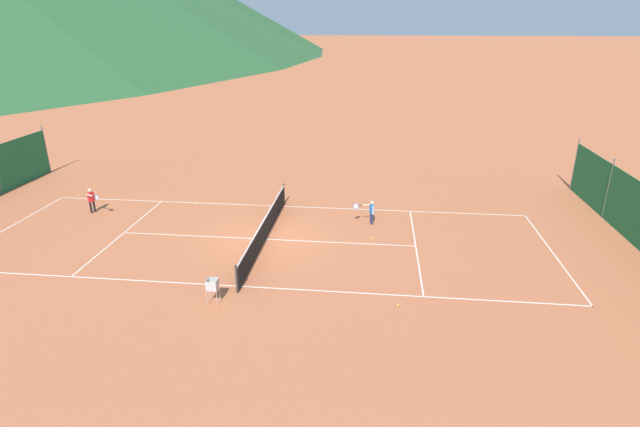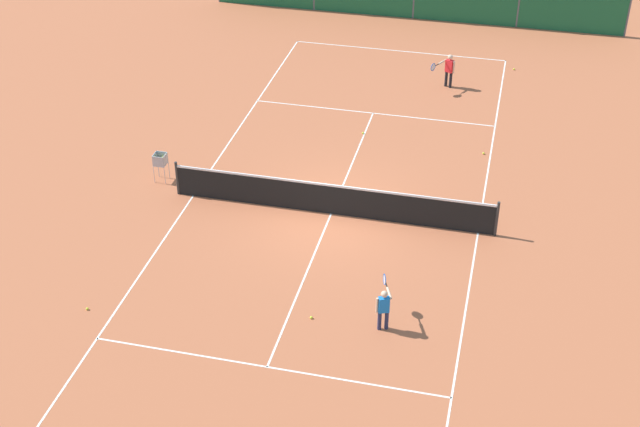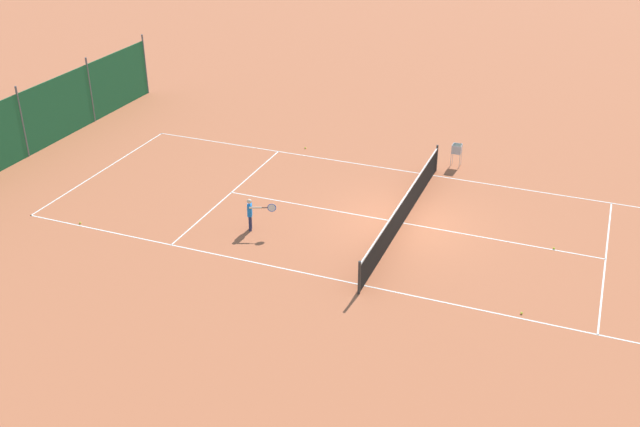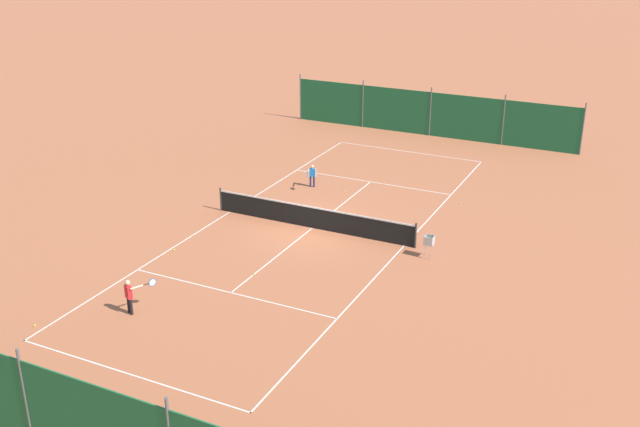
{
  "view_description": "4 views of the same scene",
  "coord_description": "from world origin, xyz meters",
  "px_view_note": "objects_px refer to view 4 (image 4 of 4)",
  "views": [
    {
      "loc": [
        -19.24,
        -4.52,
        8.84
      ],
      "look_at": [
        0.57,
        -2.31,
        1.07
      ],
      "focal_mm": 28.0,
      "sensor_mm": 36.0,
      "label": 1
    },
    {
      "loc": [
        4.56,
        -20.4,
        13.71
      ],
      "look_at": [
        0.18,
        -2.11,
        1.38
      ],
      "focal_mm": 50.0,
      "sensor_mm": 36.0,
      "label": 2
    },
    {
      "loc": [
        21.42,
        5.46,
        11.73
      ],
      "look_at": [
        1.7,
        -2.3,
        0.74
      ],
      "focal_mm": 42.0,
      "sensor_mm": 36.0,
      "label": 3
    },
    {
      "loc": [
        -12.99,
        25.89,
        12.46
      ],
      "look_at": [
        -0.33,
        -0.04,
        0.7
      ],
      "focal_mm": 42.0,
      "sensor_mm": 36.0,
      "label": 4
    }
  ],
  "objects_px": {
    "tennis_ball_far_corner": "(345,191)",
    "tennis_ball_alley_right": "(174,250)",
    "tennis_ball_by_net_right": "(254,274)",
    "player_far_baseline": "(312,174)",
    "tennis_ball_by_net_left": "(35,326)",
    "tennis_ball_alley_left": "(329,151)",
    "tennis_ball_near_corner": "(460,203)",
    "ball_hopper": "(429,242)",
    "tennis_net": "(312,217)",
    "player_far_service": "(130,294)"
  },
  "relations": [
    {
      "from": "tennis_ball_alley_right",
      "to": "player_far_baseline",
      "type": "bearing_deg",
      "value": -100.34
    },
    {
      "from": "tennis_ball_far_corner",
      "to": "tennis_ball_alley_left",
      "type": "height_order",
      "value": "same"
    },
    {
      "from": "tennis_ball_far_corner",
      "to": "tennis_ball_by_net_left",
      "type": "bearing_deg",
      "value": 76.03
    },
    {
      "from": "player_far_service",
      "to": "tennis_ball_by_net_right",
      "type": "xyz_separation_m",
      "value": [
        -2.24,
        -4.19,
        -0.69
      ]
    },
    {
      "from": "player_far_service",
      "to": "tennis_ball_by_net_right",
      "type": "bearing_deg",
      "value": -118.13
    },
    {
      "from": "tennis_ball_by_net_left",
      "to": "tennis_ball_near_corner",
      "type": "height_order",
      "value": "same"
    },
    {
      "from": "tennis_ball_alley_right",
      "to": "tennis_ball_near_corner",
      "type": "bearing_deg",
      "value": -131.13
    },
    {
      "from": "tennis_net",
      "to": "tennis_ball_by_net_left",
      "type": "xyz_separation_m",
      "value": [
        4.45,
        11.12,
        -0.47
      ]
    },
    {
      "from": "tennis_ball_by_net_left",
      "to": "ball_hopper",
      "type": "height_order",
      "value": "ball_hopper"
    },
    {
      "from": "tennis_ball_alley_left",
      "to": "tennis_ball_near_corner",
      "type": "distance_m",
      "value": 9.83
    },
    {
      "from": "tennis_net",
      "to": "player_far_service",
      "type": "bearing_deg",
      "value": 76.38
    },
    {
      "from": "tennis_net",
      "to": "player_far_service",
      "type": "distance_m",
      "value": 9.31
    },
    {
      "from": "tennis_ball_alley_left",
      "to": "player_far_service",
      "type": "bearing_deg",
      "value": 95.37
    },
    {
      "from": "tennis_net",
      "to": "player_far_baseline",
      "type": "xyz_separation_m",
      "value": [
        2.26,
        -4.46,
        0.15
      ]
    },
    {
      "from": "tennis_ball_far_corner",
      "to": "tennis_ball_alley_left",
      "type": "relative_size",
      "value": 1.0
    },
    {
      "from": "player_far_service",
      "to": "ball_hopper",
      "type": "distance_m",
      "value": 11.29
    },
    {
      "from": "tennis_net",
      "to": "tennis_ball_far_corner",
      "type": "bearing_deg",
      "value": -83.06
    },
    {
      "from": "player_far_service",
      "to": "tennis_ball_alley_right",
      "type": "xyz_separation_m",
      "value": [
        1.69,
        -4.63,
        -0.69
      ]
    },
    {
      "from": "tennis_ball_far_corner",
      "to": "tennis_ball_alley_right",
      "type": "height_order",
      "value": "same"
    },
    {
      "from": "tennis_ball_far_corner",
      "to": "tennis_net",
      "type": "bearing_deg",
      "value": 96.94
    },
    {
      "from": "tennis_ball_far_corner",
      "to": "ball_hopper",
      "type": "height_order",
      "value": "ball_hopper"
    },
    {
      "from": "tennis_ball_alley_left",
      "to": "tennis_net",
      "type": "bearing_deg",
      "value": 111.76
    },
    {
      "from": "player_far_baseline",
      "to": "tennis_ball_alley_right",
      "type": "relative_size",
      "value": 16.83
    },
    {
      "from": "tennis_ball_near_corner",
      "to": "tennis_ball_alley_right",
      "type": "height_order",
      "value": "same"
    },
    {
      "from": "tennis_ball_near_corner",
      "to": "player_far_baseline",
      "type": "bearing_deg",
      "value": 8.36
    },
    {
      "from": "tennis_ball_by_net_right",
      "to": "tennis_ball_near_corner",
      "type": "bearing_deg",
      "value": -114.56
    },
    {
      "from": "tennis_ball_alley_right",
      "to": "tennis_net",
      "type": "bearing_deg",
      "value": -131.28
    },
    {
      "from": "ball_hopper",
      "to": "tennis_net",
      "type": "bearing_deg",
      "value": -6.45
    },
    {
      "from": "tennis_ball_by_net_left",
      "to": "tennis_net",
      "type": "bearing_deg",
      "value": -111.83
    },
    {
      "from": "ball_hopper",
      "to": "player_far_baseline",
      "type": "bearing_deg",
      "value": -33.8
    },
    {
      "from": "tennis_ball_by_net_right",
      "to": "tennis_ball_alley_right",
      "type": "relative_size",
      "value": 1.0
    },
    {
      "from": "player_far_baseline",
      "to": "tennis_ball_near_corner",
      "type": "bearing_deg",
      "value": -171.64
    },
    {
      "from": "tennis_ball_by_net_right",
      "to": "ball_hopper",
      "type": "height_order",
      "value": "ball_hopper"
    },
    {
      "from": "tennis_ball_by_net_left",
      "to": "tennis_ball_by_net_right",
      "type": "xyz_separation_m",
      "value": [
        -4.5,
        -6.26,
        0.0
      ]
    },
    {
      "from": "tennis_ball_by_net_left",
      "to": "ball_hopper",
      "type": "bearing_deg",
      "value": -132.83
    },
    {
      "from": "tennis_ball_far_corner",
      "to": "tennis_ball_alley_right",
      "type": "relative_size",
      "value": 1.0
    },
    {
      "from": "player_far_baseline",
      "to": "tennis_ball_alley_left",
      "type": "distance_m",
      "value": 5.8
    },
    {
      "from": "tennis_ball_alley_left",
      "to": "tennis_ball_alley_right",
      "type": "distance_m",
      "value": 14.39
    },
    {
      "from": "tennis_ball_far_corner",
      "to": "ball_hopper",
      "type": "bearing_deg",
      "value": 138.64
    },
    {
      "from": "tennis_ball_near_corner",
      "to": "tennis_ball_by_net_left",
      "type": "bearing_deg",
      "value": 60.94
    },
    {
      "from": "tennis_ball_far_corner",
      "to": "tennis_ball_alley_right",
      "type": "bearing_deg",
      "value": 69.66
    },
    {
      "from": "tennis_ball_alley_left",
      "to": "tennis_ball_far_corner",
      "type": "bearing_deg",
      "value": 122.31
    },
    {
      "from": "tennis_ball_alley_left",
      "to": "tennis_ball_by_net_left",
      "type": "bearing_deg",
      "value": 88.71
    },
    {
      "from": "player_far_baseline",
      "to": "tennis_ball_by_net_left",
      "type": "xyz_separation_m",
      "value": [
        2.19,
        15.58,
        -0.62
      ]
    },
    {
      "from": "tennis_ball_alley_left",
      "to": "ball_hopper",
      "type": "distance_m",
      "value": 14.08
    },
    {
      "from": "tennis_ball_far_corner",
      "to": "tennis_ball_alley_left",
      "type": "bearing_deg",
      "value": -57.69
    },
    {
      "from": "tennis_ball_far_corner",
      "to": "tennis_ball_by_net_right",
      "type": "bearing_deg",
      "value": 93.65
    },
    {
      "from": "tennis_ball_alley_left",
      "to": "tennis_ball_near_corner",
      "type": "relative_size",
      "value": 1.0
    },
    {
      "from": "player_far_service",
      "to": "tennis_ball_far_corner",
      "type": "bearing_deg",
      "value": -96.87
    },
    {
      "from": "tennis_ball_far_corner",
      "to": "ball_hopper",
      "type": "xyz_separation_m",
      "value": [
        -5.85,
        5.15,
        0.63
      ]
    }
  ]
}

